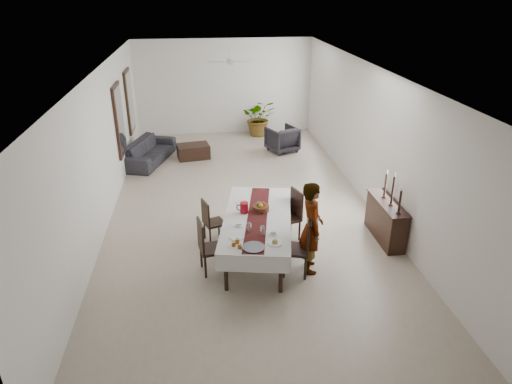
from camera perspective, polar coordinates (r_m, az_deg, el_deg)
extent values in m
cube|color=#B5A790|center=(10.84, -1.76, -1.84)|extent=(6.00, 12.00, 0.00)
cube|color=white|center=(9.84, -2.01, 15.08)|extent=(6.00, 12.00, 0.02)
cube|color=white|center=(16.02, -4.00, 12.95)|extent=(6.00, 0.02, 3.20)
cube|color=white|center=(4.97, 5.06, -16.10)|extent=(6.00, 0.02, 3.20)
cube|color=white|center=(10.41, -18.62, 5.23)|extent=(0.02, 12.00, 3.20)
cube|color=white|center=(10.91, 14.12, 6.65)|extent=(0.02, 12.00, 3.20)
cube|color=black|center=(8.66, 0.18, -3.34)|extent=(1.51, 2.70, 0.05)
cylinder|color=black|center=(7.88, -3.78, -9.93)|extent=(0.09, 0.09, 0.74)
cylinder|color=black|center=(7.83, 3.13, -10.17)|extent=(0.09, 0.09, 0.74)
cylinder|color=black|center=(9.95, -2.12, -2.02)|extent=(0.09, 0.09, 0.74)
cylinder|color=black|center=(9.91, 3.27, -2.16)|extent=(0.09, 0.09, 0.74)
cube|color=silver|center=(8.65, 0.18, -3.15)|extent=(1.74, 2.92, 0.01)
cube|color=white|center=(8.77, -3.88, -3.92)|extent=(0.52, 2.69, 0.32)
cube|color=white|center=(8.71, 4.26, -4.15)|extent=(0.52, 2.69, 0.32)
cube|color=silver|center=(7.56, -0.42, -9.01)|extent=(1.23, 0.24, 0.32)
cube|color=white|center=(9.94, 0.62, -0.27)|extent=(1.23, 0.24, 0.32)
cube|color=#561818|center=(8.64, 0.18, -3.10)|extent=(0.85, 2.68, 0.00)
cylinder|color=maroon|center=(8.75, -1.50, -1.97)|extent=(0.19, 0.19, 0.21)
torus|color=maroon|center=(8.76, -2.09, -1.95)|extent=(0.13, 0.04, 0.13)
cylinder|color=white|center=(7.99, 0.81, -4.87)|extent=(0.07, 0.07, 0.18)
cylinder|color=white|center=(8.10, -0.81, -4.45)|extent=(0.07, 0.07, 0.18)
cylinder|color=silver|center=(8.06, 2.19, -5.08)|extent=(0.10, 0.10, 0.06)
cylinder|color=silver|center=(8.07, 2.18, -5.24)|extent=(0.16, 0.16, 0.01)
cylinder|color=white|center=(8.33, -2.16, -4.05)|extent=(0.10, 0.10, 0.06)
cylinder|color=silver|center=(8.34, -2.16, -4.20)|extent=(0.16, 0.16, 0.01)
cylinder|color=silver|center=(7.80, 2.36, -6.40)|extent=(0.25, 0.25, 0.02)
sphere|color=tan|center=(7.78, 2.37, -6.22)|extent=(0.10, 0.10, 0.10)
cylinder|color=silver|center=(7.97, -2.45, -5.66)|extent=(0.25, 0.25, 0.02)
cylinder|color=silver|center=(9.18, -1.73, -1.32)|extent=(0.25, 0.25, 0.02)
cylinder|color=#39393D|center=(7.67, -0.30, -6.92)|extent=(0.38, 0.38, 0.02)
cylinder|color=#964915|center=(7.65, -2.07, -6.80)|extent=(0.07, 0.07, 0.08)
cylinder|color=#965215|center=(7.71, -2.82, -6.52)|extent=(0.07, 0.07, 0.08)
cylinder|color=#865613|center=(7.80, -2.35, -6.14)|extent=(0.07, 0.07, 0.08)
cylinder|color=brown|center=(8.85, 0.62, -2.02)|extent=(0.32, 0.32, 0.11)
sphere|color=#A01B10|center=(8.84, 0.83, -1.51)|extent=(0.10, 0.10, 0.10)
sphere|color=#578026|center=(8.85, 0.36, -1.46)|extent=(0.08, 0.08, 0.08)
sphere|color=gold|center=(8.77, 0.60, -1.71)|extent=(0.09, 0.09, 0.09)
cube|color=black|center=(8.27, 5.03, -7.17)|extent=(0.58, 0.58, 0.05)
cylinder|color=black|center=(8.24, 6.18, -9.50)|extent=(0.06, 0.06, 0.46)
cylinder|color=black|center=(8.56, 6.37, -8.08)|extent=(0.06, 0.06, 0.46)
cylinder|color=black|center=(8.26, 3.50, -9.28)|extent=(0.06, 0.06, 0.46)
cylinder|color=black|center=(8.58, 3.80, -7.87)|extent=(0.06, 0.06, 0.46)
cube|color=black|center=(8.09, 6.62, -5.37)|extent=(0.18, 0.46, 0.60)
cube|color=black|center=(9.35, 3.98, -3.29)|extent=(0.57, 0.57, 0.05)
cylinder|color=black|center=(9.41, 5.45, -4.84)|extent=(0.06, 0.06, 0.44)
cylinder|color=black|center=(9.68, 4.33, -3.90)|extent=(0.06, 0.06, 0.44)
cylinder|color=black|center=(9.25, 3.52, -5.35)|extent=(0.06, 0.06, 0.44)
cylinder|color=black|center=(9.52, 2.44, -4.37)|extent=(0.06, 0.06, 0.44)
cube|color=black|center=(9.30, 5.11, -1.38)|extent=(0.18, 0.43, 0.57)
cube|color=black|center=(8.34, -5.45, -7.08)|extent=(0.52, 0.52, 0.05)
cylinder|color=black|center=(8.59, -6.85, -8.04)|extent=(0.05, 0.05, 0.44)
cylinder|color=black|center=(8.29, -6.33, -9.35)|extent=(0.05, 0.05, 0.44)
cylinder|color=black|center=(8.65, -4.48, -7.67)|extent=(0.05, 0.05, 0.44)
cylinder|color=black|center=(8.36, -3.87, -8.95)|extent=(0.05, 0.05, 0.44)
cube|color=black|center=(8.15, -6.92, -5.48)|extent=(0.12, 0.44, 0.57)
cube|color=black|center=(9.32, -5.24, -3.84)|extent=(0.50, 0.50, 0.04)
cylinder|color=black|center=(9.50, -6.44, -4.77)|extent=(0.05, 0.05, 0.38)
cylinder|color=black|center=(9.24, -5.74, -5.64)|extent=(0.05, 0.05, 0.38)
cylinder|color=black|center=(9.60, -4.67, -4.36)|extent=(0.05, 0.05, 0.38)
cylinder|color=black|center=(9.34, -3.92, -5.21)|extent=(0.05, 0.05, 0.38)
cube|color=black|center=(9.14, -6.33, -2.62)|extent=(0.16, 0.38, 0.49)
imported|color=#9A9BA2|center=(8.21, 6.96, -4.43)|extent=(0.45, 0.66, 1.74)
cube|color=black|center=(9.72, 15.89, -3.51)|extent=(0.36, 1.35, 0.81)
cube|color=black|center=(9.53, 16.18, -1.29)|extent=(0.40, 1.40, 0.03)
cylinder|color=black|center=(9.12, 17.35, -2.48)|extent=(0.09, 0.09, 0.03)
cylinder|color=black|center=(9.02, 17.54, -1.14)|extent=(0.04, 0.04, 0.45)
cylinder|color=beige|center=(8.91, 17.75, 0.37)|extent=(0.03, 0.03, 0.07)
cylinder|color=black|center=(9.41, 16.50, -1.50)|extent=(0.09, 0.09, 0.03)
cylinder|color=black|center=(9.28, 16.73, 0.19)|extent=(0.04, 0.04, 0.58)
cylinder|color=silver|center=(9.16, 16.97, 2.06)|extent=(0.03, 0.03, 0.07)
cylinder|color=black|center=(9.71, 15.70, -0.58)|extent=(0.09, 0.09, 0.03)
cylinder|color=black|center=(9.60, 15.88, 0.83)|extent=(0.04, 0.04, 0.49)
cylinder|color=beige|center=(9.50, 16.07, 2.39)|extent=(0.03, 0.03, 0.07)
imported|color=#2B292F|center=(13.85, -13.23, 4.98)|extent=(1.52, 2.38, 0.65)
imported|color=#29262B|center=(14.38, 3.30, 6.63)|extent=(1.11, 1.13, 0.79)
cube|color=black|center=(13.96, -7.84, 5.06)|extent=(1.03, 0.77, 0.42)
imported|color=#265522|center=(15.89, 0.42, 9.30)|extent=(1.20, 1.06, 1.25)
cube|color=black|center=(12.47, -16.72, 8.59)|extent=(0.06, 1.05, 1.85)
cube|color=silver|center=(12.47, -16.56, 8.60)|extent=(0.01, 0.90, 1.70)
cube|color=black|center=(14.48, -15.54, 10.87)|extent=(0.06, 1.05, 1.85)
cube|color=white|center=(14.48, -15.40, 10.88)|extent=(0.01, 0.90, 1.70)
cylinder|color=white|center=(12.81, -3.32, 16.84)|extent=(0.04, 0.04, 0.20)
cylinder|color=silver|center=(12.84, -3.30, 15.95)|extent=(0.16, 0.16, 0.08)
cube|color=white|center=(13.19, -3.42, 16.18)|extent=(0.10, 0.55, 0.01)
cube|color=white|center=(12.50, -3.18, 15.71)|extent=(0.10, 0.55, 0.01)
cube|color=white|center=(12.87, -1.69, 16.00)|extent=(0.55, 0.10, 0.01)
cube|color=silver|center=(12.82, -4.92, 15.89)|extent=(0.55, 0.10, 0.01)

